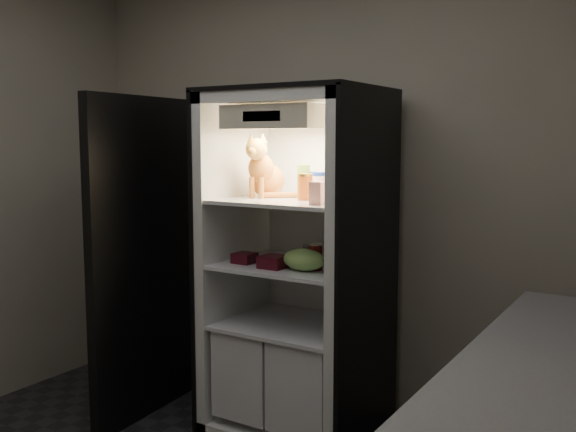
% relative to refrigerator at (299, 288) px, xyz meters
% --- Properties ---
extents(room_shell, '(3.60, 3.60, 3.60)m').
position_rel_refrigerator_xyz_m(room_shell, '(0.00, -1.38, 0.83)').
color(room_shell, white).
rests_on(room_shell, floor).
extents(refrigerator, '(0.90, 0.72, 1.88)m').
position_rel_refrigerator_xyz_m(refrigerator, '(0.00, 0.00, 0.00)').
color(refrigerator, white).
rests_on(refrigerator, floor).
extents(fridge_door, '(0.12, 0.87, 1.85)m').
position_rel_refrigerator_xyz_m(fridge_door, '(-0.85, -0.33, 0.12)').
color(fridge_door, black).
rests_on(fridge_door, floor).
extents(tabby_cat, '(0.31, 0.34, 0.35)m').
position_rel_refrigerator_xyz_m(tabby_cat, '(-0.21, -0.03, 0.63)').
color(tabby_cat, '#C35D19').
rests_on(tabby_cat, refrigerator).
extents(parmesan_shaker, '(0.07, 0.07, 0.18)m').
position_rel_refrigerator_xyz_m(parmesan_shaker, '(0.01, 0.03, 0.59)').
color(parmesan_shaker, '#268D2A').
rests_on(parmesan_shaker, refrigerator).
extents(mayo_tub, '(0.10, 0.10, 0.14)m').
position_rel_refrigerator_xyz_m(mayo_tub, '(0.07, 0.08, 0.57)').
color(mayo_tub, white).
rests_on(mayo_tub, refrigerator).
extents(salsa_jar, '(0.08, 0.08, 0.14)m').
position_rel_refrigerator_xyz_m(salsa_jar, '(0.09, -0.08, 0.57)').
color(salsa_jar, maroon).
rests_on(salsa_jar, refrigerator).
extents(pepper_jar, '(0.12, 0.12, 0.21)m').
position_rel_refrigerator_xyz_m(pepper_jar, '(0.24, 0.01, 0.60)').
color(pepper_jar, maroon).
rests_on(pepper_jar, refrigerator).
extents(cream_carton, '(0.07, 0.07, 0.11)m').
position_rel_refrigerator_xyz_m(cream_carton, '(0.26, -0.25, 0.55)').
color(cream_carton, silver).
rests_on(cream_carton, refrigerator).
extents(soda_can_a, '(0.07, 0.07, 0.14)m').
position_rel_refrigerator_xyz_m(soda_can_a, '(0.20, -0.01, 0.22)').
color(soda_can_a, black).
rests_on(soda_can_a, refrigerator).
extents(soda_can_b, '(0.08, 0.08, 0.14)m').
position_rel_refrigerator_xyz_m(soda_can_b, '(0.23, -0.01, 0.22)').
color(soda_can_b, black).
rests_on(soda_can_b, refrigerator).
extents(soda_can_c, '(0.07, 0.07, 0.13)m').
position_rel_refrigerator_xyz_m(soda_can_c, '(0.18, -0.14, 0.21)').
color(soda_can_c, black).
rests_on(soda_can_c, refrigerator).
extents(condiment_jar, '(0.07, 0.07, 0.09)m').
position_rel_refrigerator_xyz_m(condiment_jar, '(0.04, 0.04, 0.19)').
color(condiment_jar, brown).
rests_on(condiment_jar, refrigerator).
extents(grape_bag, '(0.23, 0.16, 0.11)m').
position_rel_refrigerator_xyz_m(grape_bag, '(0.14, -0.19, 0.21)').
color(grape_bag, '#7DAF52').
rests_on(grape_bag, refrigerator).
extents(berry_box_left, '(0.11, 0.11, 0.06)m').
position_rel_refrigerator_xyz_m(berry_box_left, '(-0.23, -0.19, 0.18)').
color(berry_box_left, '#4D0C16').
rests_on(berry_box_left, refrigerator).
extents(berry_box_right, '(0.13, 0.13, 0.06)m').
position_rel_refrigerator_xyz_m(berry_box_right, '(-0.03, -0.22, 0.18)').
color(berry_box_right, '#4D0C16').
rests_on(berry_box_right, refrigerator).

